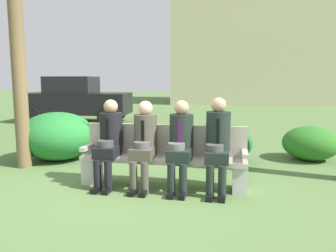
% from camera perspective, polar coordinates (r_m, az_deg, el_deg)
% --- Properties ---
extents(ground_plane, '(80.00, 80.00, 0.00)m').
position_cam_1_polar(ground_plane, '(4.90, -5.47, -10.75)').
color(ground_plane, '#51703C').
extents(park_bench, '(2.42, 0.44, 0.90)m').
position_cam_1_polar(park_bench, '(4.93, -0.74, -5.28)').
color(park_bench, '#B7AD9E').
rests_on(park_bench, ground).
extents(seated_man_leftmost, '(0.34, 0.72, 1.28)m').
position_cam_1_polar(seated_man_leftmost, '(4.96, -10.10, -2.09)').
color(seated_man_leftmost, black).
rests_on(seated_man_leftmost, ground).
extents(seated_man_centerleft, '(0.34, 0.72, 1.26)m').
position_cam_1_polar(seated_man_centerleft, '(4.80, -4.15, -2.40)').
color(seated_man_centerleft, '#4C473D').
rests_on(seated_man_centerleft, ground).
extents(seated_man_centerright, '(0.34, 0.72, 1.28)m').
position_cam_1_polar(seated_man_centerright, '(4.69, 2.13, -2.54)').
color(seated_man_centerright, '#1E2823').
rests_on(seated_man_centerright, ground).
extents(seated_man_rightmost, '(0.34, 0.72, 1.32)m').
position_cam_1_polar(seated_man_rightmost, '(4.64, 8.53, -2.46)').
color(seated_man_rightmost, '#1E2823').
rests_on(seated_man_rightmost, ground).
extents(shrub_near_bench, '(1.07, 0.98, 0.67)m').
position_cam_1_polar(shrub_near_bench, '(7.06, 23.32, -2.73)').
color(shrub_near_bench, '#2B6D22').
rests_on(shrub_near_bench, ground).
extents(shrub_mid_lawn, '(1.50, 1.38, 0.94)m').
position_cam_1_polar(shrub_mid_lawn, '(6.87, -18.50, -1.64)').
color(shrub_mid_lawn, '#257731').
rests_on(shrub_mid_lawn, ground).
extents(shrub_far_lawn, '(1.22, 1.12, 0.76)m').
position_cam_1_polar(shrub_far_lawn, '(6.35, 8.83, -2.90)').
color(shrub_far_lawn, '#225B31').
rests_on(shrub_far_lawn, ground).
extents(parked_car_near, '(4.01, 1.95, 1.68)m').
position_cam_1_polar(parked_car_near, '(12.76, -15.63, 4.41)').
color(parked_car_near, black).
rests_on(parked_car_near, ground).
extents(building_backdrop, '(13.14, 6.95, 11.34)m').
position_cam_1_polar(building_backdrop, '(24.10, 17.48, 17.49)').
color(building_backdrop, '#BAB78F').
rests_on(building_backdrop, ground).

